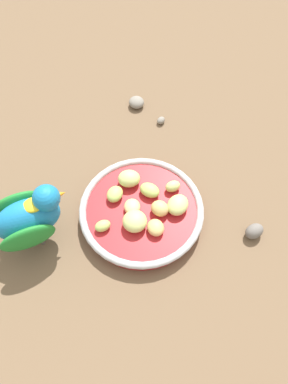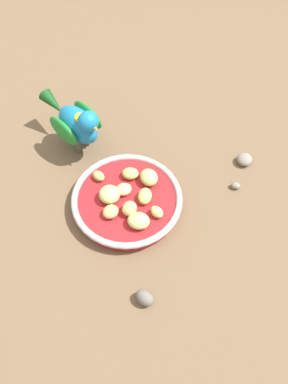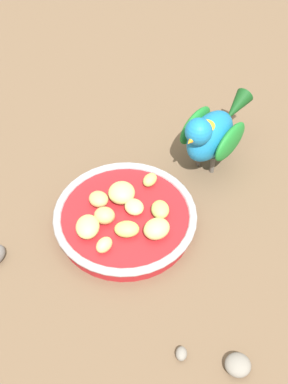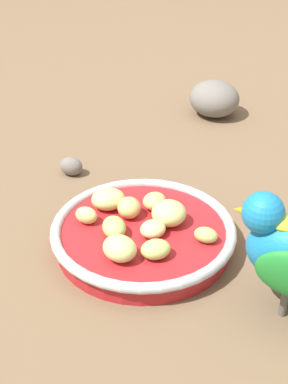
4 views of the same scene
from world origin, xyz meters
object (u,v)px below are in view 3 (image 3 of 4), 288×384
object	(u,v)px
apple_piece_0	(157,229)
apple_piece_6	(104,245)
pebble_0	(238,365)
apple_piece_7	(135,208)
apple_piece_2	(160,209)
apple_piece_4	(122,193)
apple_piece_5	(127,229)
apple_piece_9	(150,180)
parrot	(211,133)
apple_piece_8	(107,214)
apple_piece_3	(87,226)
feeding_bowl	(125,218)
apple_piece_1	(99,199)
pebble_2	(181,354)

from	to	relation	value
apple_piece_0	apple_piece_6	size ratio (longest dim) A/B	1.45
pebble_0	apple_piece_6	bearing A→B (deg)	105.10
apple_piece_0	apple_piece_7	bearing A→B (deg)	95.66
apple_piece_2	apple_piece_4	distance (m)	0.06
apple_piece_4	apple_piece_5	xyz separation A→B (m)	(-0.02, -0.06, -0.00)
apple_piece_9	parrot	xyz separation A→B (m)	(0.11, 0.00, 0.04)
apple_piece_7	parrot	xyz separation A→B (m)	(0.15, 0.04, 0.04)
apple_piece_5	apple_piece_6	xyz separation A→B (m)	(-0.04, -0.01, -0.00)
apple_piece_4	apple_piece_8	world-z (taller)	apple_piece_4
apple_piece_5	apple_piece_3	bearing A→B (deg)	145.04
feeding_bowl	apple_piece_2	xyz separation A→B (m)	(0.04, -0.02, 0.02)
pebble_0	apple_piece_0	bearing A→B (deg)	85.99
parrot	apple_piece_1	bearing A→B (deg)	-22.89
apple_piece_3	apple_piece_6	distance (m)	0.04
apple_piece_2	apple_piece_0	bearing A→B (deg)	-129.83
apple_piece_3	pebble_2	size ratio (longest dim) A/B	2.17
apple_piece_4	apple_piece_9	xyz separation A→B (m)	(0.05, 0.00, -0.01)
apple_piece_1	apple_piece_4	bearing A→B (deg)	-16.72
apple_piece_6	apple_piece_5	bearing A→B (deg)	10.20
apple_piece_3	apple_piece_6	bearing A→B (deg)	-81.76
apple_piece_5	feeding_bowl	bearing A→B (deg)	65.48
apple_piece_7	parrot	world-z (taller)	parrot
apple_piece_2	apple_piece_9	distance (m)	0.06
apple_piece_4	pebble_2	distance (m)	0.24
apple_piece_9	pebble_0	world-z (taller)	apple_piece_9
apple_piece_5	apple_piece_6	distance (m)	0.04
feeding_bowl	apple_piece_9	size ratio (longest dim) A/B	8.02
apple_piece_0	apple_piece_9	distance (m)	0.09
parrot	apple_piece_2	bearing A→B (deg)	2.82
apple_piece_2	parrot	size ratio (longest dim) A/B	0.19
feeding_bowl	apple_piece_3	bearing A→B (deg)	179.98
pebble_2	apple_piece_7	bearing A→B (deg)	74.38
apple_piece_8	pebble_2	bearing A→B (deg)	-94.34
parrot	pebble_0	world-z (taller)	parrot
apple_piece_1	apple_piece_6	bearing A→B (deg)	-112.77
apple_piece_3	apple_piece_4	bearing A→B (deg)	21.50
feeding_bowl	apple_piece_5	distance (m)	0.04
apple_piece_5	parrot	xyz separation A→B (m)	(0.18, 0.07, 0.04)
feeding_bowl	apple_piece_7	xyz separation A→B (m)	(0.01, -0.00, 0.02)
apple_piece_3	apple_piece_1	bearing A→B (deg)	45.08
apple_piece_8	pebble_2	size ratio (longest dim) A/B	1.64
feeding_bowl	pebble_2	size ratio (longest dim) A/B	11.34
apple_piece_1	apple_piece_4	world-z (taller)	apple_piece_4
apple_piece_7	pebble_0	distance (m)	0.25
apple_piece_2	pebble_0	xyz separation A→B (m)	(-0.04, -0.22, -0.02)
apple_piece_6	apple_piece_8	xyz separation A→B (m)	(0.03, 0.04, 0.00)
apple_piece_5	apple_piece_8	size ratio (longest dim) A/B	1.16
apple_piece_6	apple_piece_2	bearing A→B (deg)	7.69
feeding_bowl	apple_piece_4	bearing A→B (deg)	68.06
apple_piece_2	pebble_2	bearing A→B (deg)	-114.97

